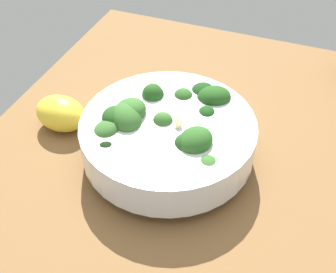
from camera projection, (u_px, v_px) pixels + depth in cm
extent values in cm
cube|color=brown|center=(207.00, 147.00, 63.64)|extent=(62.15, 62.15, 3.28)
cylinder|color=white|center=(168.00, 154.00, 59.16)|extent=(12.61, 12.61, 1.62)
cylinder|color=white|center=(168.00, 136.00, 56.96)|extent=(22.93, 22.93, 4.85)
cylinder|color=silver|center=(168.00, 125.00, 55.57)|extent=(18.99, 18.99, 0.80)
cylinder|color=#2F662B|center=(195.00, 151.00, 53.49)|extent=(2.15, 2.09, 1.60)
ellipsoid|color=#2D6023|center=(195.00, 141.00, 52.30)|extent=(6.13, 6.26, 3.94)
cylinder|color=#589D47|center=(153.00, 104.00, 60.58)|extent=(1.47, 1.54, 1.30)
ellipsoid|color=#23511C|center=(153.00, 95.00, 59.54)|extent=(4.06, 4.20, 4.66)
cylinder|color=#2F662B|center=(127.00, 128.00, 56.64)|extent=(2.04, 2.09, 1.17)
ellipsoid|color=#386B2B|center=(126.00, 118.00, 55.47)|extent=(6.64, 6.33, 4.44)
cylinder|color=#2F662B|center=(118.00, 130.00, 57.06)|extent=(2.00, 2.40, 2.11)
ellipsoid|color=#23511C|center=(117.00, 119.00, 55.73)|extent=(5.93, 5.26, 4.59)
cylinder|color=#3C7A32|center=(207.00, 175.00, 52.09)|extent=(1.52, 1.46, 1.76)
ellipsoid|color=#386B2B|center=(207.00, 167.00, 51.03)|extent=(4.44, 4.63, 2.95)
cylinder|color=#2F662B|center=(108.00, 141.00, 56.08)|extent=(1.63, 1.63, 1.86)
ellipsoid|color=#386B2B|center=(107.00, 131.00, 54.87)|extent=(4.54, 4.21, 3.83)
cylinder|color=#589D47|center=(163.00, 129.00, 56.72)|extent=(1.55, 1.43, 1.55)
ellipsoid|color=#386B2B|center=(163.00, 121.00, 55.76)|extent=(3.15, 3.31, 3.60)
cylinder|color=#2F662B|center=(183.00, 105.00, 60.86)|extent=(1.48, 1.53, 1.31)
ellipsoid|color=#2D6023|center=(183.00, 97.00, 59.88)|extent=(4.13, 3.79, 3.14)
cylinder|color=#4A8F3C|center=(190.00, 154.00, 53.67)|extent=(1.53, 1.64, 1.37)
ellipsoid|color=#23511C|center=(190.00, 145.00, 52.54)|extent=(4.37, 4.35, 4.04)
cylinder|color=#2F662B|center=(202.00, 103.00, 62.10)|extent=(1.45, 1.53, 1.69)
ellipsoid|color=#194216|center=(202.00, 94.00, 60.91)|extent=(5.33, 5.42, 3.87)
cylinder|color=#2F662B|center=(131.00, 120.00, 57.63)|extent=(1.70, 1.61, 1.36)
ellipsoid|color=#386B2B|center=(130.00, 111.00, 56.54)|extent=(6.88, 6.51, 5.04)
cylinder|color=#4A8F3C|center=(208.00, 123.00, 58.21)|extent=(1.49, 1.43, 1.31)
ellipsoid|color=#194216|center=(209.00, 115.00, 57.31)|extent=(3.71, 3.66, 2.87)
cylinder|color=#589D47|center=(108.00, 161.00, 54.17)|extent=(1.50, 1.28, 1.76)
ellipsoid|color=black|center=(107.00, 151.00, 53.06)|extent=(3.98, 4.16, 3.53)
cylinder|color=#589D47|center=(212.00, 109.00, 60.70)|extent=(2.20, 2.20, 1.43)
ellipsoid|color=#23511C|center=(213.00, 98.00, 59.37)|extent=(5.91, 5.78, 5.33)
ellipsoid|color=#DBBC84|center=(214.00, 153.00, 51.65)|extent=(1.95, 1.34, 0.64)
ellipsoid|color=#DBBC84|center=(179.00, 122.00, 54.33)|extent=(1.52, 1.96, 1.11)
ellipsoid|color=#DBBC84|center=(155.00, 82.00, 59.84)|extent=(1.77, 1.10, 1.13)
ellipsoid|color=yellow|center=(61.00, 113.00, 62.72)|extent=(8.01, 5.99, 5.09)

